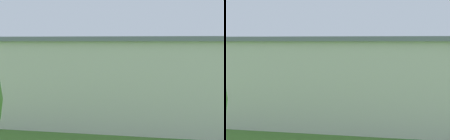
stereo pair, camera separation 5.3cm
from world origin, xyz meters
The scene contains 7 objects.
ground_plane centered at (0.00, 0.00, 0.00)m, with size 400.00×400.00×0.00m, color #47752D.
hangar centered at (-1.61, 31.10, 3.59)m, with size 26.94×14.31×7.17m.
biplane centered at (-0.69, 6.03, 3.50)m, with size 8.12×8.14×3.89m.
car_white centered at (-13.33, 18.29, 0.82)m, with size 2.25×4.21×1.55m.
car_red centered at (9.66, 19.02, 0.82)m, with size 2.14×3.99×1.56m.
person_crossing_taxiway centered at (-8.02, 17.74, 0.79)m, with size 0.41×0.41×1.60m.
person_at_fence_line centered at (-4.79, 16.66, 0.87)m, with size 0.52×0.52×1.73m.
Camera 2 is at (-8.67, 62.59, 6.85)m, focal length 57.15 mm.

